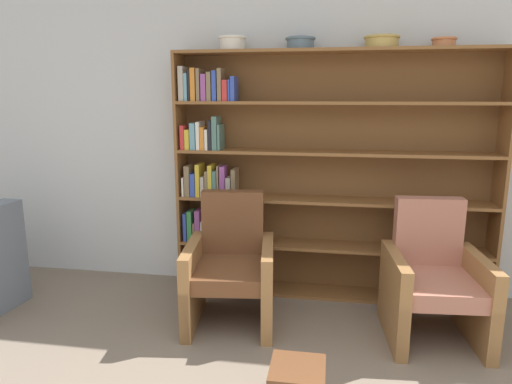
{
  "coord_description": "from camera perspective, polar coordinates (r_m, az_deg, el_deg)",
  "views": [
    {
      "loc": [
        -0.08,
        -1.13,
        1.69
      ],
      "look_at": [
        -0.65,
        2.29,
        0.95
      ],
      "focal_mm": 32.0,
      "sensor_mm": 36.0,
      "label": 1
    }
  ],
  "objects": [
    {
      "name": "wall_back",
      "position": [
        3.95,
        10.66,
        7.25
      ],
      "size": [
        12.0,
        0.06,
        2.75
      ],
      "color": "silver",
      "rests_on": "ground"
    },
    {
      "name": "bookshelf",
      "position": [
        3.83,
        5.61,
        1.52
      ],
      "size": [
        2.6,
        0.3,
        2.04
      ],
      "color": "brown",
      "rests_on": "ground"
    },
    {
      "name": "bowl_slate",
      "position": [
        3.85,
        -2.97,
        18.16
      ],
      "size": [
        0.22,
        0.22,
        0.11
      ],
      "color": "silver",
      "rests_on": "bookshelf"
    },
    {
      "name": "bowl_copper",
      "position": [
        3.78,
        5.56,
        18.1
      ],
      "size": [
        0.24,
        0.24,
        0.09
      ],
      "color": "slate",
      "rests_on": "bookshelf"
    },
    {
      "name": "bowl_olive",
      "position": [
        3.78,
        15.44,
        17.72
      ],
      "size": [
        0.27,
        0.27,
        0.09
      ],
      "color": "tan",
      "rests_on": "bookshelf"
    },
    {
      "name": "bowl_stoneware",
      "position": [
        3.85,
        22.45,
        16.98
      ],
      "size": [
        0.19,
        0.19,
        0.07
      ],
      "color": "#C67547",
      "rests_on": "bookshelf"
    },
    {
      "name": "armchair_leather",
      "position": [
        3.49,
        -3.19,
        -9.49
      ],
      "size": [
        0.72,
        0.75,
        0.96
      ],
      "rotation": [
        0.0,
        0.0,
        3.26
      ],
      "color": "olive",
      "rests_on": "ground"
    },
    {
      "name": "armchair_cushioned",
      "position": [
        3.5,
        21.29,
        -10.3
      ],
      "size": [
        0.69,
        0.73,
        0.96
      ],
      "rotation": [
        0.0,
        0.0,
        3.22
      ],
      "color": "olive",
      "rests_on": "ground"
    },
    {
      "name": "footstool",
      "position": [
        2.56,
        5.19,
        -22.25
      ],
      "size": [
        0.29,
        0.29,
        0.32
      ],
      "color": "olive",
      "rests_on": "ground"
    }
  ]
}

